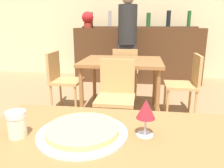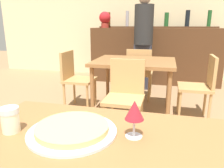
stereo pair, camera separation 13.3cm
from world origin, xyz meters
name	(u,v)px [view 1 (the left image)]	position (x,y,z in m)	size (l,w,h in m)	color
wall_back	(139,15)	(0.00, 4.44, 1.40)	(8.00, 0.05, 2.80)	beige
dining_table_near	(107,165)	(0.00, 0.00, 0.65)	(1.14, 0.79, 0.73)	brown
dining_table_far	(122,66)	(-0.15, 2.10, 0.65)	(1.04, 0.84, 0.73)	brown
bar_counter	(137,55)	(0.00, 3.93, 0.56)	(2.60, 0.56, 1.12)	#4C2D19
bar_back_shelf	(140,24)	(0.04, 4.07, 1.19)	(2.39, 0.24, 0.35)	#4C2D19
chair_far_side_front	(116,92)	(-0.15, 1.50, 0.48)	(0.40, 0.40, 0.82)	tan
chair_far_side_back	(125,70)	(-0.15, 2.69, 0.48)	(0.40, 0.40, 0.82)	tan
chair_far_side_left	(61,77)	(-0.99, 2.10, 0.48)	(0.40, 0.40, 0.82)	tan
chair_far_side_right	(187,81)	(0.69, 2.10, 0.48)	(0.40, 0.40, 0.82)	tan
pizza_tray	(83,131)	(-0.12, 0.09, 0.75)	(0.38, 0.38, 0.04)	silver
cheese_shaker	(17,124)	(-0.38, 0.03, 0.79)	(0.08, 0.08, 0.11)	beige
person_standing	(127,38)	(-0.18, 3.35, 0.95)	(0.34, 0.34, 1.74)	#2D2D38
wine_glass	(146,110)	(0.14, 0.12, 0.84)	(0.08, 0.08, 0.16)	silver
potted_plant	(88,19)	(-1.05, 3.88, 1.30)	(0.24, 0.24, 0.33)	maroon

